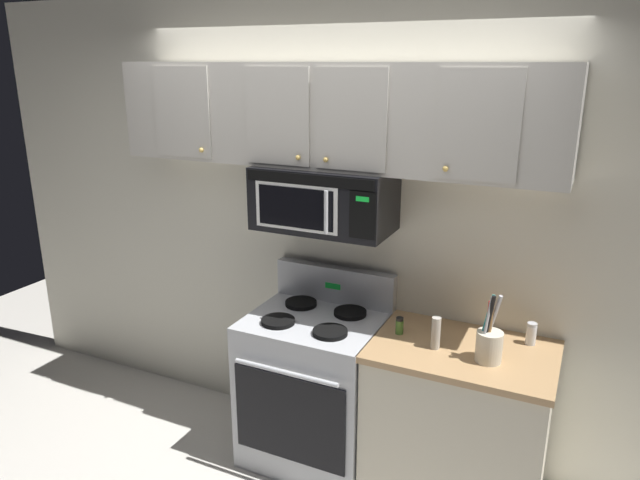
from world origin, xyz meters
The scene contains 9 objects.
back_wall centered at (0.00, 0.79, 1.35)m, with size 5.20×0.10×2.70m, color silver.
stove_range centered at (0.00, 0.42, 0.47)m, with size 0.76×0.69×1.12m.
over_range_microwave centered at (0.00, 0.54, 1.58)m, with size 0.76×0.43×0.35m.
upper_cabinets centered at (0.00, 0.57, 2.02)m, with size 2.50×0.36×0.55m.
counter_segment centered at (0.84, 0.43, 0.45)m, with size 0.93×0.65×0.90m.
utensil_crock_cream centered at (0.98, 0.34, 1.00)m, with size 0.13×0.13×0.35m.
salt_shaker centered at (1.14, 0.62, 0.96)m, with size 0.05×0.05×0.12m.
pepper_mill centered at (0.71, 0.36, 0.99)m, with size 0.05×0.05×0.17m, color #B7B2A8.
spice_jar centered at (0.49, 0.45, 0.95)m, with size 0.04×0.04×0.09m.
Camera 1 is at (1.33, -2.31, 2.30)m, focal length 32.73 mm.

